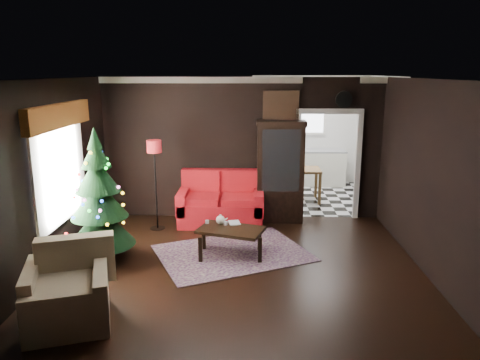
{
  "coord_description": "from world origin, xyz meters",
  "views": [
    {
      "loc": [
        0.19,
        -6.41,
        2.9
      ],
      "look_at": [
        0.0,
        0.9,
        1.15
      ],
      "focal_mm": 34.0,
      "sensor_mm": 36.0,
      "label": 1
    }
  ],
  "objects_px": {
    "kitchen_table": "(304,185)",
    "loveseat": "(221,199)",
    "christmas_tree": "(99,196)",
    "coffee_table": "(231,242)",
    "armchair": "(67,288)",
    "teapot": "(220,220)",
    "curio_cabinet": "(280,174)",
    "floor_lamp": "(156,186)",
    "wall_clock": "(344,99)"
  },
  "relations": [
    {
      "from": "coffee_table",
      "to": "kitchen_table",
      "type": "xyz_separation_m",
      "value": [
        1.53,
        3.26,
        0.14
      ]
    },
    {
      "from": "armchair",
      "to": "kitchen_table",
      "type": "distance_m",
      "value": 6.3
    },
    {
      "from": "christmas_tree",
      "to": "coffee_table",
      "type": "bearing_deg",
      "value": 6.69
    },
    {
      "from": "curio_cabinet",
      "to": "floor_lamp",
      "type": "bearing_deg",
      "value": -166.95
    },
    {
      "from": "teapot",
      "to": "floor_lamp",
      "type": "bearing_deg",
      "value": 139.65
    },
    {
      "from": "curio_cabinet",
      "to": "wall_clock",
      "type": "bearing_deg",
      "value": 8.53
    },
    {
      "from": "curio_cabinet",
      "to": "armchair",
      "type": "relative_size",
      "value": 1.92
    },
    {
      "from": "loveseat",
      "to": "christmas_tree",
      "type": "height_order",
      "value": "christmas_tree"
    },
    {
      "from": "armchair",
      "to": "coffee_table",
      "type": "relative_size",
      "value": 0.98
    },
    {
      "from": "armchair",
      "to": "kitchen_table",
      "type": "relative_size",
      "value": 1.32
    },
    {
      "from": "coffee_table",
      "to": "wall_clock",
      "type": "height_order",
      "value": "wall_clock"
    },
    {
      "from": "kitchen_table",
      "to": "armchair",
      "type": "bearing_deg",
      "value": -122.17
    },
    {
      "from": "christmas_tree",
      "to": "armchair",
      "type": "xyz_separation_m",
      "value": [
        0.19,
        -1.83,
        -0.59
      ]
    },
    {
      "from": "floor_lamp",
      "to": "teapot",
      "type": "distance_m",
      "value": 1.7
    },
    {
      "from": "loveseat",
      "to": "floor_lamp",
      "type": "distance_m",
      "value": 1.28
    },
    {
      "from": "loveseat",
      "to": "curio_cabinet",
      "type": "distance_m",
      "value": 1.25
    },
    {
      "from": "armchair",
      "to": "wall_clock",
      "type": "height_order",
      "value": "wall_clock"
    },
    {
      "from": "curio_cabinet",
      "to": "christmas_tree",
      "type": "distance_m",
      "value": 3.55
    },
    {
      "from": "kitchen_table",
      "to": "curio_cabinet",
      "type": "bearing_deg",
      "value": -114.44
    },
    {
      "from": "floor_lamp",
      "to": "christmas_tree",
      "type": "bearing_deg",
      "value": -109.84
    },
    {
      "from": "curio_cabinet",
      "to": "coffee_table",
      "type": "relative_size",
      "value": 1.89
    },
    {
      "from": "christmas_tree",
      "to": "teapot",
      "type": "bearing_deg",
      "value": 13.64
    },
    {
      "from": "coffee_table",
      "to": "kitchen_table",
      "type": "distance_m",
      "value": 3.61
    },
    {
      "from": "floor_lamp",
      "to": "wall_clock",
      "type": "bearing_deg",
      "value": 11.53
    },
    {
      "from": "curio_cabinet",
      "to": "wall_clock",
      "type": "xyz_separation_m",
      "value": [
        1.2,
        0.18,
        1.43
      ]
    },
    {
      "from": "loveseat",
      "to": "armchair",
      "type": "xyz_separation_m",
      "value": [
        -1.55,
        -3.68,
        -0.04
      ]
    },
    {
      "from": "armchair",
      "to": "wall_clock",
      "type": "relative_size",
      "value": 3.09
    },
    {
      "from": "floor_lamp",
      "to": "armchair",
      "type": "relative_size",
      "value": 1.73
    },
    {
      "from": "loveseat",
      "to": "christmas_tree",
      "type": "bearing_deg",
      "value": -133.27
    },
    {
      "from": "floor_lamp",
      "to": "christmas_tree",
      "type": "distance_m",
      "value": 1.64
    },
    {
      "from": "floor_lamp",
      "to": "armchair",
      "type": "bearing_deg",
      "value": -96.17
    },
    {
      "from": "loveseat",
      "to": "coffee_table",
      "type": "bearing_deg",
      "value": -80.65
    },
    {
      "from": "armchair",
      "to": "christmas_tree",
      "type": "bearing_deg",
      "value": 78.08
    },
    {
      "from": "floor_lamp",
      "to": "coffee_table",
      "type": "xyz_separation_m",
      "value": [
        1.45,
        -1.29,
        -0.59
      ]
    },
    {
      "from": "kitchen_table",
      "to": "loveseat",
      "type": "bearing_deg",
      "value": -137.49
    },
    {
      "from": "armchair",
      "to": "teapot",
      "type": "relative_size",
      "value": 5.98
    },
    {
      "from": "loveseat",
      "to": "teapot",
      "type": "bearing_deg",
      "value": -86.53
    },
    {
      "from": "christmas_tree",
      "to": "coffee_table",
      "type": "distance_m",
      "value": 2.18
    },
    {
      "from": "curio_cabinet",
      "to": "christmas_tree",
      "type": "height_order",
      "value": "christmas_tree"
    },
    {
      "from": "loveseat",
      "to": "teapot",
      "type": "xyz_separation_m",
      "value": [
        0.09,
        -1.4,
        0.04
      ]
    },
    {
      "from": "christmas_tree",
      "to": "armchair",
      "type": "distance_m",
      "value": 1.93
    },
    {
      "from": "teapot",
      "to": "kitchen_table",
      "type": "bearing_deg",
      "value": 60.69
    },
    {
      "from": "kitchen_table",
      "to": "floor_lamp",
      "type": "bearing_deg",
      "value": -146.58
    },
    {
      "from": "loveseat",
      "to": "christmas_tree",
      "type": "xyz_separation_m",
      "value": [
        -1.74,
        -1.85,
        0.55
      ]
    },
    {
      "from": "coffee_table",
      "to": "teapot",
      "type": "xyz_separation_m",
      "value": [
        -0.18,
        0.21,
        0.3
      ]
    },
    {
      "from": "armchair",
      "to": "kitchen_table",
      "type": "bearing_deg",
      "value": 40.08
    },
    {
      "from": "christmas_tree",
      "to": "armchair",
      "type": "bearing_deg",
      "value": -84.17
    },
    {
      "from": "curio_cabinet",
      "to": "wall_clock",
      "type": "distance_m",
      "value": 1.88
    },
    {
      "from": "teapot",
      "to": "curio_cabinet",
      "type": "bearing_deg",
      "value": 56.76
    },
    {
      "from": "armchair",
      "to": "coffee_table",
      "type": "distance_m",
      "value": 2.76
    }
  ]
}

